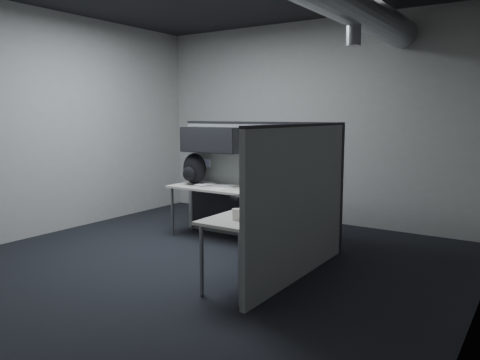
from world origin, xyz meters
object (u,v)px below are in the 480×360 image
Objects in this scene: monitor at (298,177)px; keyboard at (250,196)px; phone at (255,207)px; backpack at (194,169)px; desk at (249,204)px.

monitor is 1.19× the size of keyboard.
monitor is at bearing 16.21° from keyboard.
monitor is 2.35× the size of phone.
backpack is (-1.29, 0.53, 0.20)m from keyboard.
backpack is (-1.16, 0.35, 0.33)m from desk.
phone is at bearing -85.33° from monitor.
desk is 0.26m from keyboard.
backpack is at bearing 144.82° from phone.
phone is (0.59, -0.80, 0.15)m from desk.
phone is at bearing -19.11° from backpack.
monitor is at bearing 16.07° from desk.
phone is 2.09m from backpack.
desk is 5.18× the size of backpack.
keyboard is at bearing -53.34° from desk.
keyboard reaches higher than desk.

